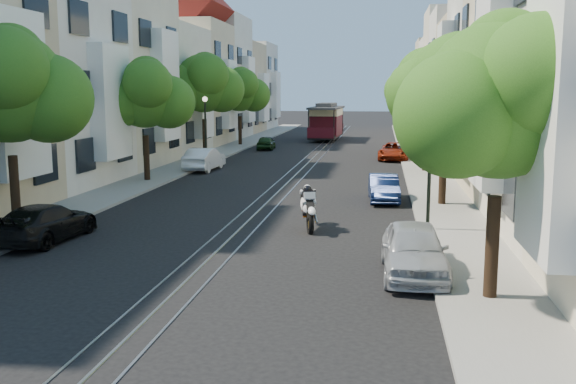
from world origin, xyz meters
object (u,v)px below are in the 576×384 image
at_px(parked_car_w_mid, 204,159).
at_px(parked_car_w_far, 266,143).
at_px(sportbike_rider, 308,205).
at_px(lamp_west, 205,120).
at_px(parked_car_e_far, 395,151).
at_px(cable_car, 326,120).
at_px(lamp_east, 430,147).
at_px(parked_car_e_mid, 384,188).
at_px(tree_e_d, 418,88).
at_px(tree_w_b, 145,96).
at_px(parked_car_w_near, 46,223).
at_px(parked_car_e_near, 414,250).
at_px(tree_e_c, 428,92).
at_px(tree_w_c, 204,84).
at_px(tree_w_d, 240,91).
at_px(tree_w_a, 9,88).
at_px(tree_e_a, 503,104).
at_px(tree_e_b, 448,89).

relative_size(parked_car_w_mid, parked_car_w_far, 1.26).
relative_size(sportbike_rider, parked_car_w_far, 0.71).
bearing_deg(parked_car_w_far, lamp_west, 76.56).
distance_m(parked_car_e_far, parked_car_w_mid, 13.41).
height_order(lamp_west, cable_car, lamp_west).
xyz_separation_m(lamp_east, parked_car_e_mid, (-1.45, 5.91, -2.28)).
distance_m(tree_e_d, parked_car_e_far, 6.40).
xyz_separation_m(tree_w_b, parked_car_w_far, (2.74, 18.91, -3.85)).
xyz_separation_m(parked_car_w_near, parked_car_w_mid, (0.00, 18.16, 0.07)).
relative_size(tree_w_b, parked_car_e_near, 1.58).
relative_size(tree_e_c, tree_w_c, 0.92).
height_order(tree_w_b, parked_car_e_far, tree_w_b).
distance_m(tree_w_b, tree_w_c, 11.02).
bearing_deg(tree_e_c, tree_w_b, -157.38).
distance_m(tree_w_d, lamp_east, 34.73).
xyz_separation_m(tree_e_c, parked_car_w_mid, (-12.86, -0.85, -3.93)).
xyz_separation_m(lamp_east, lamp_west, (-12.60, 18.00, 0.00)).
relative_size(tree_w_a, lamp_east, 1.61).
bearing_deg(tree_e_c, tree_w_c, 160.85).
bearing_deg(tree_w_a, parked_car_w_near, -33.14).
bearing_deg(tree_w_b, tree_w_a, -90.00).
height_order(tree_e_d, tree_w_d, tree_e_d).
height_order(tree_w_a, lamp_east, tree_w_a).
height_order(cable_car, parked_car_e_mid, cable_car).
xyz_separation_m(tree_e_a, lamp_east, (-0.96, 7.02, -1.55)).
distance_m(tree_e_b, parked_car_e_mid, 4.90).
bearing_deg(lamp_east, tree_w_b, 143.42).
bearing_deg(cable_car, tree_w_b, -100.37).
bearing_deg(tree_e_d, sportbike_rider, -100.37).
height_order(tree_e_a, tree_w_b, same).
height_order(tree_w_c, parked_car_w_mid, tree_w_c).
height_order(lamp_west, parked_car_e_far, lamp_west).
height_order(lamp_east, parked_car_w_far, lamp_east).
relative_size(tree_e_d, lamp_west, 1.65).
distance_m(tree_w_b, parked_car_e_far, 18.27).
bearing_deg(sportbike_rider, lamp_east, -11.89).
height_order(tree_e_d, parked_car_w_mid, tree_e_d).
xyz_separation_m(tree_e_a, tree_w_c, (-14.40, 28.00, 0.67)).
bearing_deg(parked_car_w_near, parked_car_w_mid, -85.93).
distance_m(tree_e_d, parked_car_w_near, 32.92).
xyz_separation_m(tree_e_d, tree_w_b, (-14.40, -17.00, -0.47)).
height_order(sportbike_rider, parked_car_e_mid, sportbike_rider).
height_order(tree_w_d, parked_car_e_near, tree_w_d).
height_order(tree_w_b, parked_car_w_near, tree_w_b).
bearing_deg(tree_e_c, parked_car_w_mid, -176.23).
bearing_deg(tree_w_c, lamp_east, -57.35).
xyz_separation_m(tree_w_a, parked_car_w_mid, (1.54, 17.15, -4.07)).
xyz_separation_m(sportbike_rider, cable_car, (-2.80, 39.52, 1.04)).
relative_size(tree_e_b, tree_e_d, 0.98).
relative_size(tree_w_d, parked_car_w_far, 2.04).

